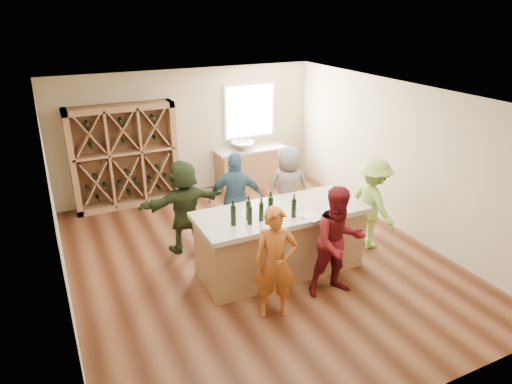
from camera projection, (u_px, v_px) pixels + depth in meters
name	position (u px, v px, depth m)	size (l,w,h in m)	color
floor	(256.00, 261.00, 7.92)	(6.00, 7.00, 0.10)	#542E1B
ceiling	(256.00, 93.00, 6.81)	(6.00, 7.00, 0.10)	white
wall_back	(188.00, 132.00, 10.32)	(6.00, 0.10, 2.80)	#BDAD89
wall_front	(415.00, 303.00, 4.41)	(6.00, 0.10, 2.80)	#BDAD89
wall_left	(52.00, 219.00, 6.14)	(0.10, 7.00, 2.80)	#BDAD89
wall_right	(402.00, 157.00, 8.59)	(0.10, 7.00, 2.80)	#BDAD89
window_frame	(249.00, 111.00, 10.72)	(1.30, 0.06, 1.30)	white
window_pane	(250.00, 111.00, 10.69)	(1.18, 0.01, 1.18)	white
wine_rack	(125.00, 157.00, 9.60)	(2.20, 0.45, 2.20)	#916845
back_counter_base	(251.00, 168.00, 10.96)	(1.60, 0.58, 0.86)	#916845
back_counter_top	(251.00, 149.00, 10.78)	(1.70, 0.62, 0.06)	#ACA28D
sink	(243.00, 145.00, 10.66)	(0.54, 0.54, 0.19)	silver
faucet	(240.00, 141.00, 10.78)	(0.02, 0.02, 0.30)	silver
tasting_counter_base	(280.00, 243.00, 7.38)	(2.60, 1.00, 1.00)	#916845
tasting_counter_top	(281.00, 212.00, 7.17)	(2.72, 1.12, 0.08)	#ACA28D
wine_bottle_a	(233.00, 215.00, 6.62)	(0.08, 0.08, 0.32)	black
wine_bottle_b	(250.00, 215.00, 6.65)	(0.07, 0.07, 0.29)	black
wine_bottle_c	(248.00, 210.00, 6.78)	(0.08, 0.08, 0.32)	black
wine_bottle_d	(261.00, 212.00, 6.75)	(0.07, 0.07, 0.29)	black
wine_bottle_e	(271.00, 207.00, 6.86)	(0.08, 0.08, 0.34)	black
wine_glass_a	(280.00, 218.00, 6.69)	(0.07, 0.07, 0.18)	white
wine_glass_b	(304.00, 213.00, 6.85)	(0.07, 0.07, 0.19)	white
wine_glass_c	(334.00, 210.00, 6.97)	(0.06, 0.06, 0.17)	white
wine_glass_e	(341.00, 201.00, 7.24)	(0.08, 0.08, 0.20)	white
tasting_menu_a	(270.00, 224.00, 6.71)	(0.23, 0.32, 0.00)	white
tasting_menu_b	(311.00, 217.00, 6.94)	(0.24, 0.33, 0.00)	white
tasting_menu_c	(342.00, 208.00, 7.22)	(0.20, 0.27, 0.00)	white
person_near_left	(275.00, 263.00, 6.20)	(0.60, 0.44, 1.64)	#994C19
person_near_right	(338.00, 242.00, 6.66)	(0.83, 0.46, 1.71)	#590F14
person_server	(373.00, 204.00, 8.02)	(1.06, 0.49, 1.65)	#8CC64C
person_far_mid	(236.00, 199.00, 8.15)	(1.00, 0.51, 1.71)	#335972
person_far_right	(288.00, 189.00, 8.61)	(0.82, 0.53, 1.67)	slate
person_far_left	(185.00, 206.00, 7.91)	(1.55, 0.56, 1.67)	#263319
wine_bottle_f	(294.00, 208.00, 6.87)	(0.07, 0.07, 0.30)	black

